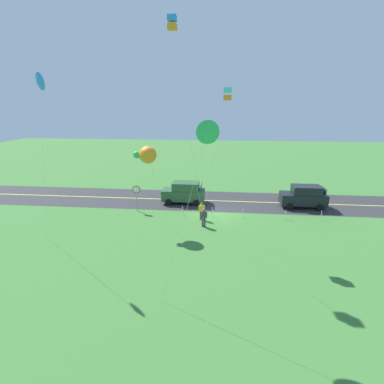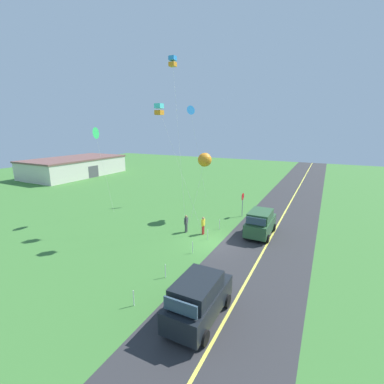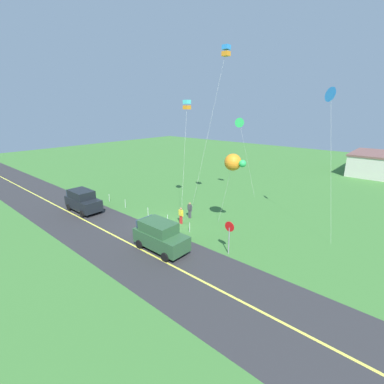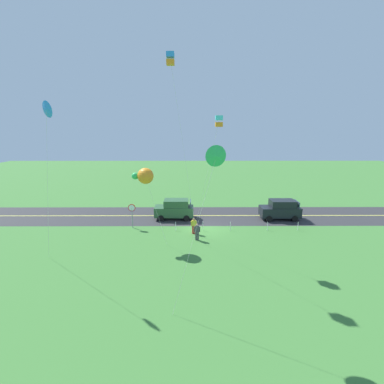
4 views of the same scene
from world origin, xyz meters
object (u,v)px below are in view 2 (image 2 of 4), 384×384
object	(u,v)px
car_suv_foreground	(260,223)
kite_red_low	(173,62)
kite_pink_drift	(205,160)
kite_blue_mid	(159,110)
car_parked_west_near	(199,298)
stop_sign	(243,200)
person_adult_companion	(203,225)
warehouse_distant	(75,167)
kite_yellow_high	(191,111)
kite_green_far	(95,133)
person_adult_near	(186,223)

from	to	relation	value
car_suv_foreground	kite_red_low	distance (m)	16.12
kite_pink_drift	kite_blue_mid	bearing A→B (deg)	169.05
car_parked_west_near	kite_pink_drift	xyz separation A→B (m)	(14.22, 6.16, 4.94)
car_parked_west_near	stop_sign	bearing A→B (deg)	9.37
kite_pink_drift	person_adult_companion	bearing A→B (deg)	-156.89
kite_red_low	kite_blue_mid	world-z (taller)	kite_red_low
kite_red_low	kite_blue_mid	size ratio (longest dim) A/B	1.39
kite_red_low	kite_blue_mid	distance (m)	5.68
kite_pink_drift	warehouse_distant	xyz separation A→B (m)	(11.64, 33.56, -4.34)
car_parked_west_near	kite_blue_mid	xyz separation A→B (m)	(8.01, 7.36, 9.46)
kite_red_low	kite_pink_drift	world-z (taller)	kite_red_low
kite_blue_mid	warehouse_distant	distance (m)	38.00
kite_blue_mid	kite_pink_drift	world-z (taller)	kite_blue_mid
car_parked_west_near	kite_blue_mid	distance (m)	14.42
car_parked_west_near	kite_pink_drift	distance (m)	16.27
kite_yellow_high	kite_green_far	bearing A→B (deg)	155.78
kite_blue_mid	person_adult_companion	bearing A→B (deg)	-57.68
kite_red_low	car_parked_west_near	bearing A→B (deg)	-144.73
kite_red_low	kite_yellow_high	xyz separation A→B (m)	(8.05, 2.39, -3.61)
kite_yellow_high	car_suv_foreground	bearing A→B (deg)	-125.19
kite_red_low	kite_pink_drift	xyz separation A→B (m)	(2.56, -2.08, -8.78)
person_adult_companion	kite_pink_drift	bearing A→B (deg)	-111.80
kite_blue_mid	kite_green_far	distance (m)	8.39
stop_sign	kite_yellow_high	xyz separation A→B (m)	(3.40, 7.95, 9.46)
car_suv_foreground	warehouse_distant	distance (m)	42.24
kite_red_low	person_adult_companion	bearing A→B (deg)	-113.85
person_adult_near	kite_yellow_high	world-z (taller)	kite_yellow_high
stop_sign	kite_yellow_high	size ratio (longest dim) A/B	0.22
kite_green_far	kite_yellow_high	bearing A→B (deg)	-24.22
person_adult_near	kite_blue_mid	world-z (taller)	kite_blue_mid
car_suv_foreground	kite_pink_drift	size ratio (longest dim) A/B	0.65
person_adult_companion	stop_sign	bearing A→B (deg)	-149.36
warehouse_distant	kite_pink_drift	bearing A→B (deg)	-109.14
car_suv_foreground	kite_yellow_high	size ratio (longest dim) A/B	0.37
person_adult_near	kite_red_low	xyz separation A→B (m)	(2.01, 2.35, 14.01)
car_parked_west_near	kite_red_low	xyz separation A→B (m)	(11.66, 8.25, 13.72)
person_adult_companion	warehouse_distant	xyz separation A→B (m)	(15.93, 35.39, 0.89)
car_suv_foreground	kite_green_far	xyz separation A→B (m)	(-3.12, 15.68, 7.55)
car_parked_west_near	kite_green_far	bearing A→B (deg)	59.98
kite_yellow_high	stop_sign	bearing A→B (deg)	-113.16
car_parked_west_near	person_adult_near	distance (m)	11.31
kite_yellow_high	warehouse_distant	size ratio (longest dim) A/B	0.65
car_parked_west_near	person_adult_near	size ratio (longest dim) A/B	2.75
kite_yellow_high	warehouse_distant	distance (m)	31.21
kite_red_low	kite_yellow_high	size ratio (longest dim) A/B	1.30
person_adult_companion	kite_green_far	xyz separation A→B (m)	(-0.99, 11.15, 7.84)
kite_yellow_high	kite_pink_drift	world-z (taller)	kite_yellow_high
car_parked_west_near	kite_green_far	world-z (taller)	kite_green_far
person_adult_near	kite_green_far	xyz separation A→B (m)	(-0.70, 9.59, 7.84)
kite_pink_drift	warehouse_distant	distance (m)	35.78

